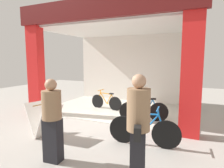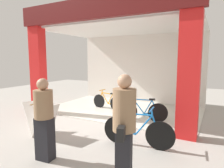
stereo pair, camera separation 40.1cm
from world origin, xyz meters
The scene contains 8 objects.
ground_plane centered at (0.00, 0.00, 0.00)m, with size 19.73×19.73×0.00m, color #9E9991.
shop_facade centered at (0.00, 1.88, 2.08)m, with size 6.07×3.94×3.85m.
bicycle_inside_0 centered at (-0.58, 1.59, 0.31)m, with size 1.42×0.39×0.79m.
bicycle_inside_1 centered at (1.23, 0.75, 0.35)m, with size 1.53×0.57×0.88m.
bicycle_parked_0 centered at (1.73, -1.06, 0.37)m, with size 1.69×0.46×0.93m.
sandwich_board_sign centered at (-0.82, -1.59, 0.44)m, with size 0.99×0.77×0.89m.
pedestrian_0 centered at (2.03, -2.46, 0.95)m, with size 0.46×0.61×1.80m.
pedestrian_1 centered at (0.30, -2.51, 0.87)m, with size 0.41×0.41×1.66m.
Camera 2 is at (3.29, -5.22, 2.03)m, focal length 31.56 mm.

